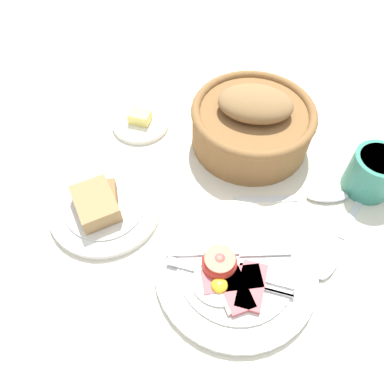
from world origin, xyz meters
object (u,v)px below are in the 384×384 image
(sugar_cup, at_px, (373,172))
(bread_basket, at_px, (252,122))
(butter_dish, at_px, (141,122))
(teaspoon_by_saucer, at_px, (336,248))
(breakfast_plate, at_px, (233,270))
(bread_plate, at_px, (104,205))
(teaspoon_near_cup, at_px, (311,197))

(sugar_cup, distance_m, bread_basket, 0.22)
(butter_dish, xyz_separation_m, teaspoon_by_saucer, (0.41, -0.10, -0.00))
(breakfast_plate, distance_m, teaspoon_by_saucer, 0.16)
(bread_plate, xyz_separation_m, teaspoon_near_cup, (0.30, 0.18, -0.01))
(teaspoon_by_saucer, xyz_separation_m, teaspoon_near_cup, (-0.06, 0.08, 0.00))
(bread_basket, distance_m, butter_dish, 0.22)
(sugar_cup, bearing_deg, teaspoon_near_cup, -138.31)
(butter_dish, bearing_deg, teaspoon_by_saucer, -13.16)
(teaspoon_by_saucer, height_order, teaspoon_near_cup, same)
(breakfast_plate, relative_size, teaspoon_near_cup, 1.34)
(sugar_cup, distance_m, teaspoon_near_cup, 0.11)
(sugar_cup, height_order, teaspoon_near_cup, sugar_cup)
(butter_dish, height_order, teaspoon_by_saucer, butter_dish)
(breakfast_plate, distance_m, bread_basket, 0.27)
(sugar_cup, bearing_deg, bread_plate, -146.56)
(breakfast_plate, bearing_deg, teaspoon_near_cup, 70.88)
(bread_plate, bearing_deg, bread_basket, 58.72)
(butter_dish, height_order, teaspoon_near_cup, butter_dish)
(breakfast_plate, relative_size, bread_plate, 1.31)
(bread_plate, relative_size, bread_basket, 0.83)
(teaspoon_by_saucer, bearing_deg, bread_plate, -66.58)
(breakfast_plate, xyz_separation_m, bread_plate, (-0.23, 0.01, 0.00))
(sugar_cup, height_order, teaspoon_by_saucer, sugar_cup)
(teaspoon_near_cup, bearing_deg, bread_plate, -177.99)
(bread_basket, bearing_deg, butter_dish, -165.17)
(sugar_cup, relative_size, teaspoon_near_cup, 0.45)
(breakfast_plate, height_order, sugar_cup, sugar_cup)
(bread_plate, height_order, butter_dish, bread_plate)
(teaspoon_by_saucer, bearing_deg, breakfast_plate, -41.64)
(bread_plate, distance_m, teaspoon_by_saucer, 0.37)
(butter_dish, xyz_separation_m, teaspoon_near_cup, (0.35, -0.02, -0.00))
(breakfast_plate, bearing_deg, butter_dish, 144.39)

